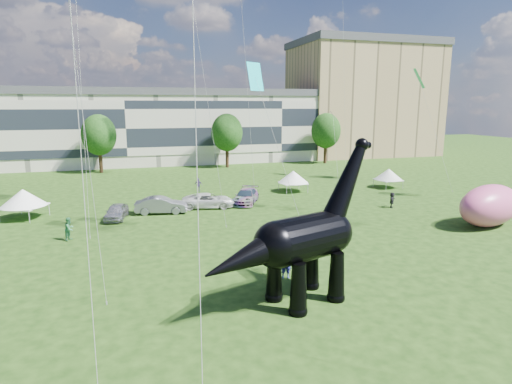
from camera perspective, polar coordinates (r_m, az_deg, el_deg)
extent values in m
plane|color=#16330C|center=(21.05, 7.80, -17.70)|extent=(220.00, 220.00, 0.00)
cube|color=beige|center=(78.77, -16.94, 7.92)|extent=(78.00, 11.00, 12.00)
cube|color=tan|center=(94.63, 13.97, 11.62)|extent=(28.00, 18.00, 22.00)
cylinder|color=#382314|center=(70.31, -19.99, 3.75)|extent=(0.56, 0.56, 3.20)
ellipsoid|color=#14380F|center=(69.89, -20.26, 7.58)|extent=(5.20, 5.20, 6.24)
cylinder|color=#382314|center=(71.95, -3.86, 4.57)|extent=(0.56, 0.56, 3.20)
ellipsoid|color=#14380F|center=(71.54, -3.91, 8.33)|extent=(5.20, 5.20, 6.24)
cylinder|color=#382314|center=(77.91, 9.21, 4.98)|extent=(0.56, 0.56, 3.20)
ellipsoid|color=#14380F|center=(77.53, 9.32, 8.45)|extent=(5.20, 5.20, 6.24)
cone|color=black|center=(21.75, 5.68, -12.71)|extent=(1.17, 1.17, 2.67)
sphere|color=black|center=(22.25, 5.62, -15.48)|extent=(0.98, 0.98, 0.98)
cone|color=black|center=(23.13, 2.44, -11.14)|extent=(1.17, 1.17, 2.67)
sphere|color=black|center=(23.61, 2.41, -13.77)|extent=(0.98, 0.98, 0.98)
cone|color=black|center=(23.46, 10.70, -11.01)|extent=(1.17, 1.17, 2.67)
sphere|color=black|center=(23.93, 10.60, -13.61)|extent=(0.98, 0.98, 0.98)
cone|color=black|center=(24.75, 7.40, -9.68)|extent=(1.17, 1.17, 2.67)
sphere|color=black|center=(25.19, 7.33, -12.17)|extent=(0.98, 0.98, 0.98)
cylinder|color=black|center=(22.45, 6.56, -6.11)|extent=(4.31, 3.48, 2.40)
sphere|color=black|center=(21.30, 2.78, -7.03)|extent=(2.40, 2.40, 2.40)
sphere|color=black|center=(23.69, 9.94, -5.26)|extent=(2.32, 2.32, 2.32)
cone|color=black|center=(23.86, 11.99, 1.15)|extent=(3.60, 2.34, 4.72)
sphere|color=black|center=(24.40, 13.94, 6.13)|extent=(0.75, 0.75, 0.75)
cylinder|color=black|center=(24.61, 14.34, 6.05)|extent=(0.72, 0.57, 0.39)
cone|color=black|center=(20.37, -1.35, -8.78)|extent=(5.06, 3.28, 2.61)
imported|color=#AFAFB4|center=(41.04, -18.12, -2.52)|extent=(2.47, 4.37, 1.40)
imported|color=slate|center=(42.09, -12.52, -1.72)|extent=(5.14, 2.49, 1.62)
imported|color=silver|center=(43.66, -6.36, -1.14)|extent=(5.67, 3.40, 1.47)
imported|color=#595960|center=(45.30, -1.33, -0.58)|extent=(4.24, 5.64, 1.52)
cube|color=white|center=(51.67, 4.96, 1.22)|extent=(2.90, 2.90, 0.11)
cone|color=white|center=(51.54, 4.98, 2.05)|extent=(3.67, 3.67, 1.44)
cylinder|color=#999999|center=(50.06, 4.11, 0.28)|extent=(0.06, 0.06, 1.05)
cylinder|color=#999999|center=(51.08, 6.91, 0.45)|extent=(0.06, 0.06, 1.05)
cylinder|color=#999999|center=(52.52, 3.05, 0.82)|extent=(0.06, 0.06, 1.05)
cylinder|color=#999999|center=(53.49, 5.75, 0.98)|extent=(0.06, 0.06, 1.05)
cube|color=silver|center=(56.48, 17.21, 1.57)|extent=(2.94, 2.94, 0.11)
cone|color=silver|center=(56.37, 17.25, 2.30)|extent=(3.72, 3.72, 1.37)
cylinder|color=#999999|center=(54.80, 16.95, 0.76)|extent=(0.05, 0.05, 1.00)
cylinder|color=#999999|center=(56.40, 19.00, 0.92)|extent=(0.05, 0.05, 1.00)
cylinder|color=#999999|center=(56.79, 15.38, 1.21)|extent=(0.05, 0.05, 1.00)
cylinder|color=#999999|center=(58.33, 17.39, 1.36)|extent=(0.05, 0.05, 1.00)
cube|color=white|center=(44.56, -28.51, -1.70)|extent=(4.13, 4.13, 0.12)
cone|color=white|center=(44.40, -28.61, -0.65)|extent=(5.23, 5.23, 1.56)
cylinder|color=#999999|center=(42.69, -27.99, -2.96)|extent=(0.06, 0.06, 1.14)
cylinder|color=#999999|center=(46.67, -28.85, -1.91)|extent=(0.06, 0.06, 1.14)
cylinder|color=#999999|center=(45.01, -25.86, -2.08)|extent=(0.06, 0.06, 1.14)
ellipsoid|color=#DC558F|center=(41.84, 28.71, -1.58)|extent=(7.94, 5.59, 3.60)
imported|color=#412E69|center=(51.97, -7.68, 0.95)|extent=(1.03, 0.78, 1.63)
imported|color=brown|center=(34.06, 11.22, -4.56)|extent=(0.76, 1.25, 1.89)
imported|color=#307A49|center=(35.99, -23.62, -4.52)|extent=(0.99, 1.09, 1.81)
imported|color=#2A2B9A|center=(26.07, 4.03, -9.55)|extent=(0.70, 0.52, 1.76)
imported|color=black|center=(45.58, 17.68, -1.02)|extent=(1.29, 1.43, 1.58)
plane|color=#0DC3CE|center=(40.01, -0.09, 15.14)|extent=(2.44, 1.83, 2.53)
plane|color=#18A153|center=(61.54, 20.91, 13.97)|extent=(2.54, 3.15, 2.50)
plane|color=black|center=(62.55, 10.24, 10.00)|extent=(1.52, 1.77, 1.31)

